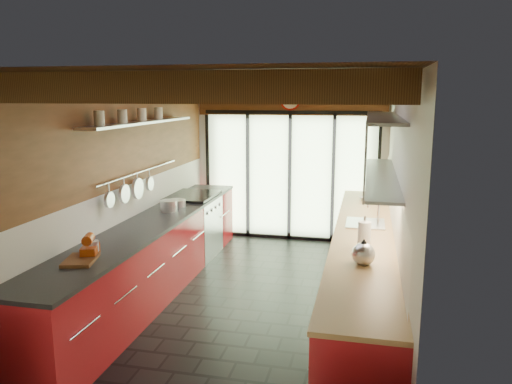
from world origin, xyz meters
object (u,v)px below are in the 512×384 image
stand_mixer (90,247)px  kettle (363,253)px  soap_bottle (364,251)px  paper_towel (364,236)px  bowl (366,199)px

stand_mixer → kettle: bearing=7.4°
kettle → soap_bottle: 0.10m
stand_mixer → paper_towel: (2.54, 0.75, 0.06)m
kettle → soap_bottle: kettle is taller
soap_bottle → bowl: 2.79m
soap_bottle → stand_mixer: bearing=-170.5°
paper_towel → soap_bottle: bearing=-90.0°
kettle → bowl: (0.00, 2.88, -0.09)m
paper_towel → bowl: 2.46m
stand_mixer → paper_towel: bearing=16.5°
bowl → stand_mixer: bearing=-128.3°
stand_mixer → soap_bottle: size_ratio=1.37×
kettle → bowl: kettle is taller
stand_mixer → kettle: 2.56m
paper_towel → bowl: (0.00, 2.46, -0.12)m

